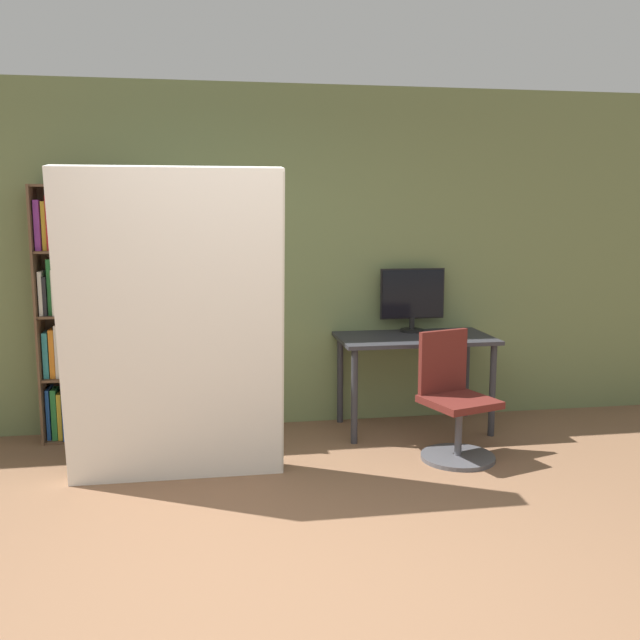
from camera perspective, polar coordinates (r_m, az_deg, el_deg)
name	(u,v)px	position (r m, az deg, el deg)	size (l,w,h in m)	color
ground_plane	(304,614)	(3.36, -1.30, -22.45)	(16.00, 16.00, 0.00)	brown
wall_back	(252,259)	(5.70, -5.48, 4.89)	(8.00, 0.06, 2.70)	#6B7A4C
desk	(415,349)	(5.67, 7.58, -2.31)	(1.21, 0.67, 0.75)	#2D2D33
monitor	(412,297)	(5.82, 7.40, 1.86)	(0.53, 0.19, 0.52)	black
office_chair	(454,409)	(5.14, 10.69, -7.00)	(0.55, 0.55, 0.89)	#4C4C51
bookshelf	(77,319)	(5.66, -18.87, 0.11)	(0.74, 0.29, 1.92)	brown
mattress_near	(174,329)	(4.56, -11.58, -0.68)	(1.38, 0.40, 2.00)	silver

